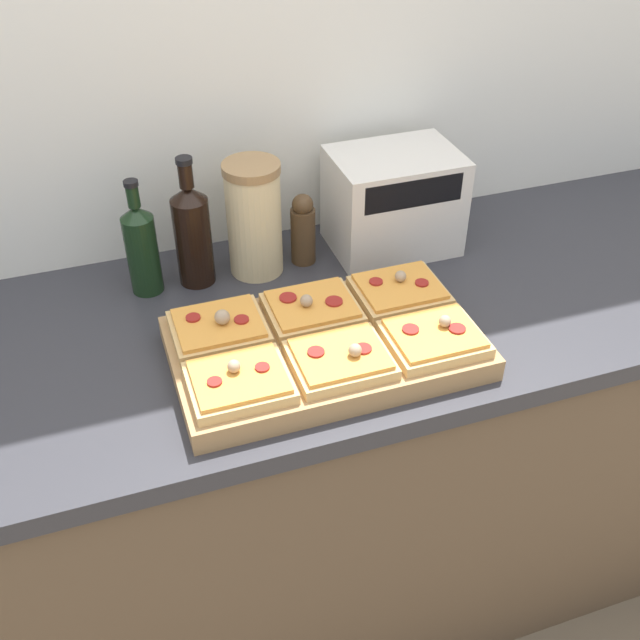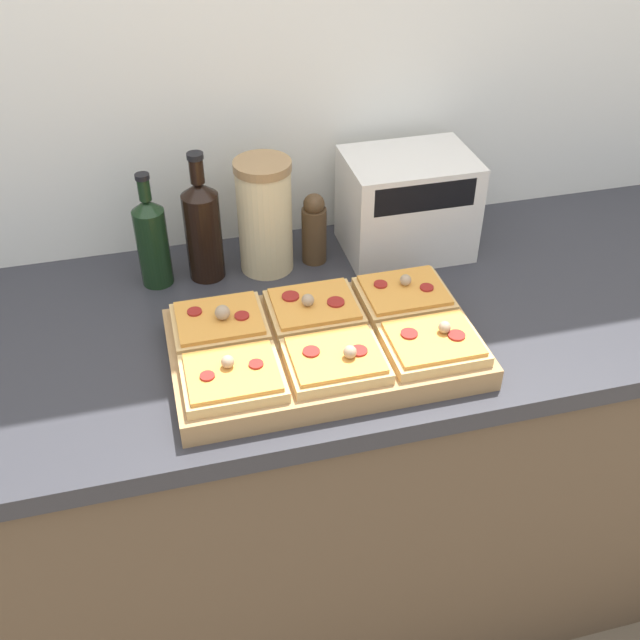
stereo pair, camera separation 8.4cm
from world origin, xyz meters
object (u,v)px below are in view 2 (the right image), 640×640
object	(u,v)px
toaster_oven	(407,204)
cutting_board	(324,348)
pepper_mill	(314,229)
grain_jar_tall	(265,216)
wine_bottle	(203,228)
olive_oil_bottle	(152,240)

from	to	relation	value
toaster_oven	cutting_board	bearing A→B (deg)	-129.67
pepper_mill	grain_jar_tall	bearing A→B (deg)	180.00
wine_bottle	toaster_oven	world-z (taller)	wine_bottle
olive_oil_bottle	pepper_mill	bearing A→B (deg)	0.00
cutting_board	grain_jar_tall	world-z (taller)	grain_jar_tall
grain_jar_tall	wine_bottle	bearing A→B (deg)	-180.00
olive_oil_bottle	wine_bottle	xyz separation A→B (m)	(0.10, 0.00, 0.01)
cutting_board	pepper_mill	size ratio (longest dim) A/B	3.45
grain_jar_tall	toaster_oven	bearing A→B (deg)	-0.16
cutting_board	olive_oil_bottle	size ratio (longest dim) A/B	2.23
cutting_board	pepper_mill	xyz separation A→B (m)	(0.06, 0.32, 0.06)
wine_bottle	toaster_oven	distance (m)	0.44
cutting_board	toaster_oven	bearing A→B (deg)	50.33
wine_bottle	toaster_oven	bearing A→B (deg)	-0.11
olive_oil_bottle	toaster_oven	xyz separation A→B (m)	(0.54, -0.00, 0.01)
cutting_board	olive_oil_bottle	world-z (taller)	olive_oil_bottle
cutting_board	wine_bottle	distance (m)	0.38
olive_oil_bottle	grain_jar_tall	distance (m)	0.23
grain_jar_tall	pepper_mill	world-z (taller)	grain_jar_tall
pepper_mill	wine_bottle	bearing A→B (deg)	-180.00
cutting_board	toaster_oven	world-z (taller)	toaster_oven
cutting_board	olive_oil_bottle	distance (m)	0.43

